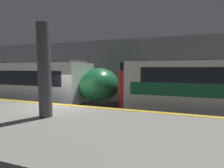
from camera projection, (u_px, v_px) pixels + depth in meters
ground_plane at (61, 124)px, 9.03m from camera, size 120.00×120.00×0.00m
platform at (20, 130)px, 6.61m from camera, size 40.00×5.06×1.07m
station_rear_barrier at (108, 71)px, 15.25m from camera, size 50.00×0.15×5.30m
support_pillar_near at (44, 71)px, 6.43m from camera, size 0.48×0.48×3.45m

